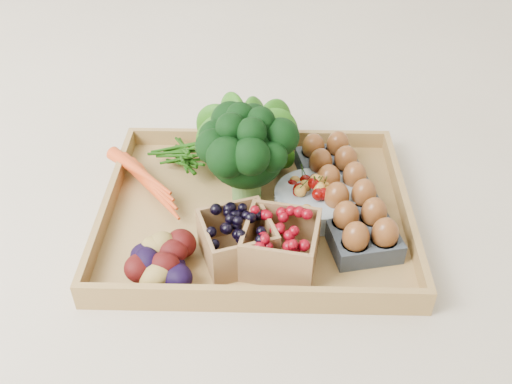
{
  "coord_description": "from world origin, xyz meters",
  "views": [
    {
      "loc": [
        0.02,
        -0.8,
        0.7
      ],
      "look_at": [
        0.0,
        0.0,
        0.06
      ],
      "focal_mm": 40.0,
      "sensor_mm": 36.0,
      "label": 1
    }
  ],
  "objects_px": {
    "broccoli": "(246,171)",
    "cherry_bowl": "(315,201)",
    "egg_carton": "(344,200)",
    "tray": "(256,214)"
  },
  "relations": [
    {
      "from": "broccoli",
      "to": "cherry_bowl",
      "type": "bearing_deg",
      "value": -9.65
    },
    {
      "from": "tray",
      "to": "broccoli",
      "type": "height_order",
      "value": "broccoli"
    },
    {
      "from": "tray",
      "to": "egg_carton",
      "type": "distance_m",
      "value": 0.16
    },
    {
      "from": "tray",
      "to": "egg_carton",
      "type": "relative_size",
      "value": 1.74
    },
    {
      "from": "broccoli",
      "to": "cherry_bowl",
      "type": "xyz_separation_m",
      "value": [
        0.13,
        -0.02,
        -0.05
      ]
    },
    {
      "from": "tray",
      "to": "broccoli",
      "type": "distance_m",
      "value": 0.09
    },
    {
      "from": "tray",
      "to": "cherry_bowl",
      "type": "relative_size",
      "value": 3.69
    },
    {
      "from": "tray",
      "to": "egg_carton",
      "type": "xyz_separation_m",
      "value": [
        0.16,
        0.01,
        0.03
      ]
    },
    {
      "from": "broccoli",
      "to": "tray",
      "type": "bearing_deg",
      "value": -58.73
    },
    {
      "from": "broccoli",
      "to": "egg_carton",
      "type": "height_order",
      "value": "broccoli"
    }
  ]
}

